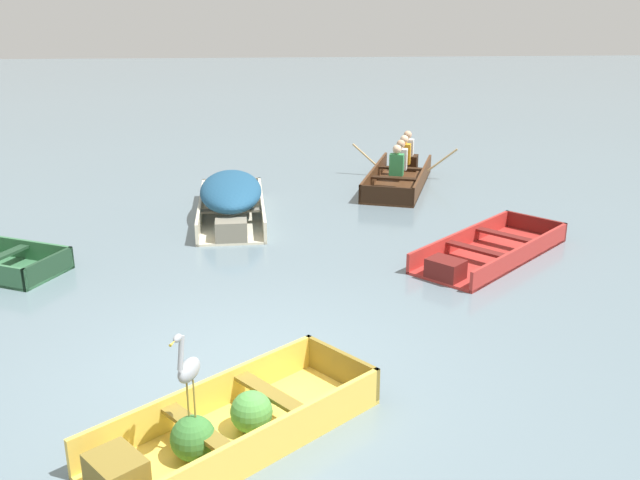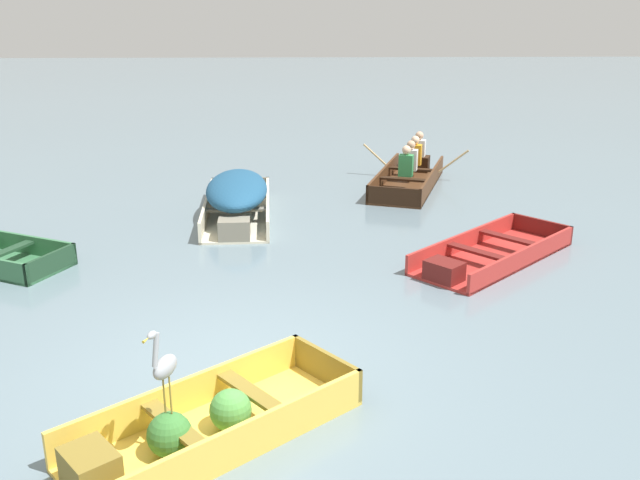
{
  "view_description": "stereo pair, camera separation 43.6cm",
  "coord_description": "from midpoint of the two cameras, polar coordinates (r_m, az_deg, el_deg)",
  "views": [
    {
      "loc": [
        0.3,
        -6.73,
        3.8
      ],
      "look_at": [
        1.01,
        3.23,
        0.35
      ],
      "focal_mm": 40.0,
      "sensor_mm": 36.0,
      "label": 1
    },
    {
      "loc": [
        0.73,
        -6.75,
        3.8
      ],
      "look_at": [
        1.01,
        3.23,
        0.35
      ],
      "focal_mm": 40.0,
      "sensor_mm": 36.0,
      "label": 2
    }
  ],
  "objects": [
    {
      "name": "dinghy_yellow_foreground",
      "position": [
        6.59,
        -7.49,
        -14.61
      ],
      "size": [
        2.74,
        2.52,
        0.43
      ],
      "color": "#E5BC47",
      "rests_on": "ground"
    },
    {
      "name": "rowboat_dark_varnish_with_crew",
      "position": [
        15.16,
        8.02,
        5.32
      ],
      "size": [
        2.34,
        3.25,
        0.93
      ],
      "color": "#4C2D19",
      "rests_on": "ground"
    },
    {
      "name": "skiff_red_mid_moored",
      "position": [
        11.01,
        14.45,
        -1.18
      ],
      "size": [
        2.86,
        2.8,
        0.31
      ],
      "color": "#AD2D28",
      "rests_on": "ground"
    },
    {
      "name": "ground_plane",
      "position": [
        7.75,
        -5.3,
        -10.37
      ],
      "size": [
        80.0,
        80.0,
        0.0
      ],
      "primitive_type": "plane",
      "color": "slate"
    },
    {
      "name": "heron_on_dinghy",
      "position": [
        6.07,
        -10.35,
        -9.83
      ],
      "size": [
        0.24,
        0.45,
        0.84
      ],
      "color": "olive",
      "rests_on": "dinghy_yellow_foreground"
    },
    {
      "name": "skiff_cream_near_moored",
      "position": [
        12.74,
        -5.69,
        3.64
      ],
      "size": [
        1.26,
        3.02,
        0.76
      ],
      "color": "beige",
      "rests_on": "ground"
    }
  ]
}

